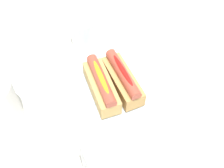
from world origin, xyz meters
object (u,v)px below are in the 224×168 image
at_px(serving_bowl, 112,93).
at_px(hotdog_front, 123,79).
at_px(hotdog_back, 101,85).
at_px(water_glass, 83,34).

relative_size(serving_bowl, hotdog_front, 1.75).
relative_size(hotdog_back, water_glass, 1.75).
bearing_deg(serving_bowl, water_glass, -10.27).
bearing_deg(hotdog_back, water_glass, -17.77).
xyz_separation_m(hotdog_front, hotdog_back, (0.01, 0.05, 0.00)).
height_order(serving_bowl, water_glass, water_glass).
xyz_separation_m(hotdog_back, water_glass, (0.20, -0.06, -0.02)).
bearing_deg(hotdog_front, serving_bowl, 77.46).
bearing_deg(serving_bowl, hotdog_back, 77.46).
distance_m(hotdog_back, water_glass, 0.21).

